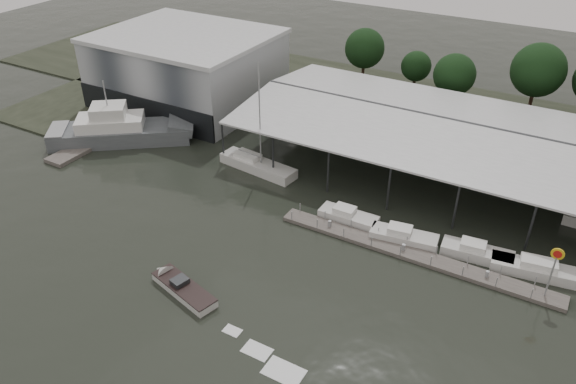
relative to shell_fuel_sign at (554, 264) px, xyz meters
The scene contains 16 objects.
ground 29.06m from the shell_fuel_sign, 159.69° to the right, with size 200.00×200.00×0.00m, color black.
land_strip_far 42.05m from the shell_fuel_sign, 130.15° to the left, with size 140.00×30.00×0.30m.
land_strip_west 70.03m from the shell_fuel_sign, 163.37° to the left, with size 20.00×40.00×0.30m.
storage_warehouse 58.52m from the shell_fuel_sign, 160.06° to the left, with size 24.50×20.50×10.50m.
covered_boat_shed 20.71m from the shell_fuel_sign, 119.05° to the left, with size 58.24×24.00×6.96m.
trawler_dock 57.26m from the shell_fuel_sign, behind, with size 3.00×18.00×0.50m.
floating_dock 12.57m from the shell_fuel_sign, behind, with size 28.00×2.00×1.40m.
shell_fuel_sign is the anchor object (origin of this frame).
grey_trawler 54.43m from the shell_fuel_sign, behind, with size 18.10×15.47×8.84m.
white_sailboat 35.12m from the shell_fuel_sign, 168.75° to the left, with size 10.45×3.78×13.97m.
speedboat_underway 32.44m from the shell_fuel_sign, 152.30° to the right, with size 18.47×6.52×2.00m.
moored_cruiser_0 20.36m from the shell_fuel_sign, behind, with size 6.26×2.24×1.70m.
moored_cruiser_1 14.19m from the shell_fuel_sign, behind, with size 6.92×3.15×1.70m.
moored_cruiser_2 7.99m from the shell_fuel_sign, 156.48° to the left, with size 6.92×2.89×1.70m.
moored_cruiser_3 4.66m from the shell_fuel_sign, 102.88° to the left, with size 9.44×3.60×1.70m.
horizon_tree_line 38.27m from the shell_fuel_sign, 95.49° to the left, with size 70.56×11.60×11.16m.
Camera 1 is at (25.87, -33.24, 34.15)m, focal length 35.00 mm.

